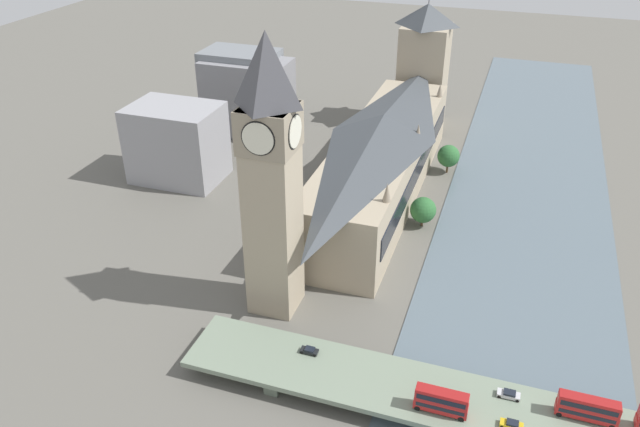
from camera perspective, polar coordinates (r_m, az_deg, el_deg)
ground_plane at (r=193.72m, az=9.14°, el=-0.07°), size 600.00×600.00×0.00m
river_water at (r=192.32m, az=18.17°, el=-1.50°), size 49.57×360.00×0.30m
parliament_hall at (r=196.71m, az=5.71°, el=5.21°), size 23.68×106.73×27.82m
clock_tower at (r=136.19m, az=-4.50°, el=3.62°), size 11.98×11.98×66.65m
victoria_tower at (r=254.39m, az=9.44°, el=13.17°), size 17.94×17.94×51.40m
road_bridge at (r=129.56m, az=16.70°, el=-17.25°), size 131.14×16.21×4.37m
double_decker_bus_lead at (r=124.09m, az=11.03°, el=-16.45°), size 10.10×2.59×5.10m
double_decker_bus_rear at (r=130.65m, az=23.29°, el=-16.01°), size 11.09×2.47×5.05m
car_northbound_lead at (r=126.09m, az=17.13°, el=-17.95°), size 4.19×1.81×1.33m
car_northbound_mid at (r=131.25m, az=16.88°, el=-15.53°), size 4.38×1.93×1.35m
car_southbound_mid at (r=134.89m, az=-0.97°, el=-12.41°), size 3.82×1.84×1.24m
city_block_west at (r=250.12m, az=-7.14°, el=11.10°), size 28.50×18.47×31.18m
city_block_center at (r=213.34m, az=-12.94°, el=6.30°), size 29.07×20.89×25.41m
city_block_east at (r=246.39m, az=-6.60°, el=10.53°), size 32.58×19.33×28.72m
tree_embankment_near at (r=185.33m, az=9.41°, el=0.32°), size 7.68×7.68×9.17m
tree_embankment_mid at (r=218.50m, az=11.67°, el=5.17°), size 7.60×7.60×10.08m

